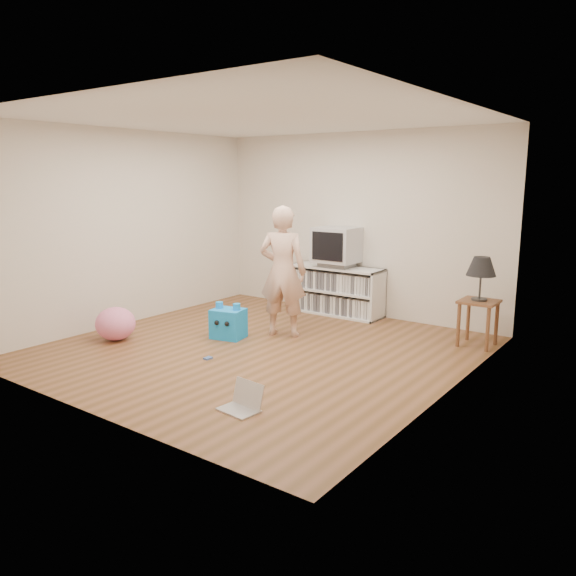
# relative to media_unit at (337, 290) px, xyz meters

# --- Properties ---
(ground) EXTENTS (4.50, 4.50, 0.00)m
(ground) POSITION_rel_media_unit_xyz_m (0.19, -2.04, -0.35)
(ground) COLOR brown
(ground) RESTS_ON ground
(walls) EXTENTS (4.52, 4.52, 2.60)m
(walls) POSITION_rel_media_unit_xyz_m (0.19, -2.04, 0.95)
(walls) COLOR silver
(walls) RESTS_ON ground
(ceiling) EXTENTS (4.50, 4.50, 0.01)m
(ceiling) POSITION_rel_media_unit_xyz_m (0.19, -2.04, 2.25)
(ceiling) COLOR white
(ceiling) RESTS_ON walls
(media_unit) EXTENTS (1.40, 0.45, 0.70)m
(media_unit) POSITION_rel_media_unit_xyz_m (0.00, 0.00, 0.00)
(media_unit) COLOR white
(media_unit) RESTS_ON ground
(dvd_deck) EXTENTS (0.45, 0.35, 0.07)m
(dvd_deck) POSITION_rel_media_unit_xyz_m (-0.00, -0.02, 0.39)
(dvd_deck) COLOR gray
(dvd_deck) RESTS_ON media_unit
(crt_tv) EXTENTS (0.60, 0.53, 0.50)m
(crt_tv) POSITION_rel_media_unit_xyz_m (-0.00, -0.02, 0.67)
(crt_tv) COLOR #B4B4B9
(crt_tv) RESTS_ON dvd_deck
(side_table) EXTENTS (0.42, 0.42, 0.55)m
(side_table) POSITION_rel_media_unit_xyz_m (2.18, -0.39, 0.07)
(side_table) COLOR brown
(side_table) RESTS_ON ground
(table_lamp) EXTENTS (0.34, 0.34, 0.52)m
(table_lamp) POSITION_rel_media_unit_xyz_m (2.18, -0.39, 0.59)
(table_lamp) COLOR #333333
(table_lamp) RESTS_ON side_table
(person) EXTENTS (0.70, 0.57, 1.64)m
(person) POSITION_rel_media_unit_xyz_m (0.05, -1.39, 0.47)
(person) COLOR beige
(person) RESTS_ON ground
(laptop) EXTENTS (0.37, 0.31, 0.23)m
(laptop) POSITION_rel_media_unit_xyz_m (1.16, -3.45, -0.29)
(laptop) COLOR silver
(laptop) RESTS_ON ground
(playing_cards) EXTENTS (0.07, 0.09, 0.02)m
(playing_cards) POSITION_rel_media_unit_xyz_m (-0.05, -2.65, -0.34)
(playing_cards) COLOR #3F5FA8
(playing_cards) RESTS_ON ground
(plush_blue) EXTENTS (0.44, 0.39, 0.45)m
(plush_blue) POSITION_rel_media_unit_xyz_m (-0.43, -1.89, -0.16)
(plush_blue) COLOR #0F8DFD
(plush_blue) RESTS_ON ground
(plush_pink) EXTENTS (0.56, 0.56, 0.41)m
(plush_pink) POSITION_rel_media_unit_xyz_m (-1.49, -2.77, -0.15)
(plush_pink) COLOR pink
(plush_pink) RESTS_ON ground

